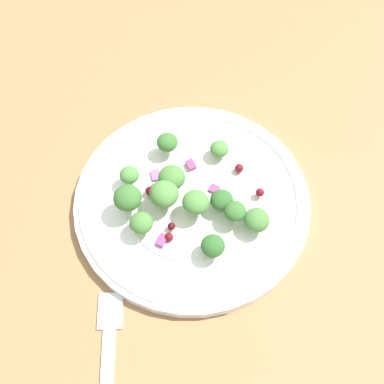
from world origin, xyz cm
name	(u,v)px	position (x,y,z in cm)	size (l,w,h in cm)	color
ground_plane	(209,190)	(0.00, 0.00, -1.00)	(180.00, 180.00, 2.00)	olive
plate	(192,201)	(1.77, -2.57, 0.86)	(25.10, 25.10, 1.70)	white
dressing_pool	(192,199)	(1.77, -2.57, 1.30)	(14.56, 14.56, 0.20)	white
broccoli_floret_0	(164,194)	(1.71, -5.51, 3.58)	(3.00, 3.00, 3.04)	#8EB77A
broccoli_floret_1	(219,149)	(-2.59, 1.86, 2.64)	(2.06, 2.06, 2.09)	#ADD18E
broccoli_floret_2	(128,198)	(1.18, -9.18, 3.72)	(2.90, 2.90, 2.93)	#8EB77A
broccoli_floret_3	(129,175)	(-1.99, -8.33, 2.90)	(2.08, 2.08, 2.11)	#ADD18E
broccoli_floret_4	(213,246)	(8.33, -2.44, 2.94)	(2.38, 2.38, 2.41)	#8EB77A
broccoli_floret_5	(221,201)	(3.75, -0.12, 2.94)	(2.39, 2.39, 2.42)	#ADD18E
broccoli_floret_6	(196,203)	(3.52, -2.71, 3.51)	(2.75, 2.75, 2.78)	#9EC684
broccoli_floret_7	(172,179)	(0.19, -4.22, 3.51)	(2.83, 2.83, 2.86)	#9EC684
broccoli_floret_8	(235,212)	(5.51, 0.81, 3.22)	(2.28, 2.28, 2.31)	#9EC684
broccoli_floret_9	(256,220)	(6.90, 2.63, 2.90)	(2.63, 2.63, 2.67)	#8EB77A
broccoli_floret_10	(167,143)	(-4.69, -3.42, 3.19)	(2.31, 2.31, 2.34)	#8EB77A
broccoli_floret_11	(141,223)	(3.91, -8.50, 2.99)	(2.40, 2.40, 2.43)	#8EB77A
cranberry_0	(238,165)	(-0.45, 3.29, 2.00)	(0.96, 0.96, 0.96)	maroon
cranberry_1	(150,192)	(0.09, -6.70, 2.06)	(0.95, 0.95, 0.95)	#4C0A14
cranberry_2	(169,237)	(5.65, -6.15, 1.82)	(0.89, 0.89, 0.89)	maroon
cranberry_3	(169,203)	(1.77, -5.06, 1.57)	(0.72, 0.72, 0.72)	maroon
cranberry_4	(171,226)	(4.65, -5.62, 2.04)	(0.80, 0.80, 0.80)	#4C0A14
cranberry_5	(260,192)	(3.61, 4.31, 2.23)	(0.91, 0.91, 0.91)	maroon
onion_bit_0	(191,165)	(-2.08, -1.54, 1.79)	(1.19, 0.85, 0.44)	#843D75
onion_bit_1	(162,240)	(5.71, -6.91, 1.63)	(1.36, 0.83, 0.57)	#843D75
onion_bit_2	(213,190)	(1.49, -0.13, 1.50)	(1.01, 0.94, 0.53)	#843D75
onion_bit_3	(156,176)	(-1.99, -5.54, 1.48)	(0.95, 1.32, 0.51)	#A35B93
fork	(107,378)	(16.87, -15.19, 0.25)	(18.42, 6.61, 0.50)	silver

